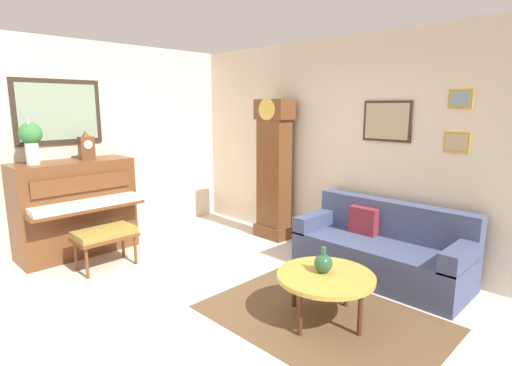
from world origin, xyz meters
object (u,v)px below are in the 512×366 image
object	(u,v)px
piano	(76,207)
piano_bench	(105,235)
flower_vase	(31,138)
mantel_clock	(86,146)
green_jug	(323,263)
grandfather_clock	(274,173)
couch	(382,250)
coffee_table	(326,278)

from	to	relation	value
piano	piano_bench	size ratio (longest dim) A/B	2.06
piano_bench	flower_vase	size ratio (longest dim) A/B	1.21
piano	mantel_clock	xyz separation A→B (m)	(0.00, 0.20, 0.78)
piano_bench	green_jug	bearing A→B (deg)	18.90
piano_bench	grandfather_clock	xyz separation A→B (m)	(0.66, 2.28, 0.56)
piano	flower_vase	xyz separation A→B (m)	(0.00, -0.45, 0.93)
couch	mantel_clock	world-z (taller)	mantel_clock
green_jug	mantel_clock	bearing A→B (deg)	-167.86
piano_bench	couch	bearing A→B (deg)	40.46
piano	flower_vase	bearing A→B (deg)	-89.72
grandfather_clock	flower_vase	distance (m)	3.15
grandfather_clock	mantel_clock	bearing A→B (deg)	-123.39
piano_bench	coffee_table	xyz separation A→B (m)	(2.59, 0.85, 0.01)
piano_bench	flower_vase	distance (m)	1.44
piano	piano_bench	bearing A→B (deg)	2.81
piano	coffee_table	bearing A→B (deg)	14.90
piano_bench	mantel_clock	bearing A→B (deg)	167.31
piano	piano_bench	distance (m)	0.77
piano_bench	piano	bearing A→B (deg)	-177.19
grandfather_clock	mantel_clock	size ratio (longest dim) A/B	5.34
piano	green_jug	xyz separation A→B (m)	(3.29, 0.91, -0.09)
coffee_table	mantel_clock	world-z (taller)	mantel_clock
couch	flower_vase	xyz separation A→B (m)	(-3.22, -2.60, 1.24)
piano_bench	coffee_table	bearing A→B (deg)	18.15
green_jug	piano	bearing A→B (deg)	-164.55
piano_bench	couch	size ratio (longest dim) A/B	0.37
grandfather_clock	couch	distance (m)	1.94
mantel_clock	green_jug	size ratio (longest dim) A/B	1.58
mantel_clock	green_jug	xyz separation A→B (m)	(3.28, 0.71, -0.88)
piano	couch	xyz separation A→B (m)	(3.22, 2.15, -0.31)
coffee_table	grandfather_clock	bearing A→B (deg)	143.54
flower_vase	mantel_clock	bearing A→B (deg)	89.96
couch	coffee_table	world-z (taller)	couch
mantel_clock	flower_vase	distance (m)	0.66
couch	flower_vase	bearing A→B (deg)	-141.07
green_jug	coffee_table	bearing A→B (deg)	-26.09
coffee_table	piano	bearing A→B (deg)	-165.10
couch	piano_bench	bearing A→B (deg)	-139.54
piano	green_jug	bearing A→B (deg)	15.45
mantel_clock	flower_vase	bearing A→B (deg)	-90.04
couch	coffee_table	xyz separation A→B (m)	(0.11, -1.26, 0.10)
mantel_clock	piano	bearing A→B (deg)	-90.75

